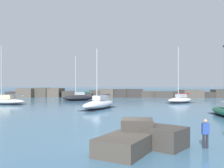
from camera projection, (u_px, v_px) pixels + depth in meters
ground_plane at (123, 143)px, 14.67m from camera, size 600.00×600.00×0.00m
open_sea_beyond at (120, 91)px, 124.89m from camera, size 400.00×116.00×0.01m
breakwater_jetty at (124, 94)px, 64.94m from camera, size 61.92×6.22×2.44m
foreground_rocks at (151, 137)px, 13.72m from camera, size 10.26×7.04×1.48m
sailboat_moored_0 at (180, 100)px, 45.91m from camera, size 5.93×5.01×10.28m
sailboat_moored_1 at (78, 97)px, 52.00m from camera, size 6.87×4.51×9.26m
sailboat_moored_2 at (4, 101)px, 42.62m from camera, size 7.77×3.51×10.09m
sailboat_moored_4 at (99, 104)px, 35.00m from camera, size 5.21×8.27×8.38m
person_on_rocks at (205, 132)px, 13.51m from camera, size 0.36×0.22×1.59m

